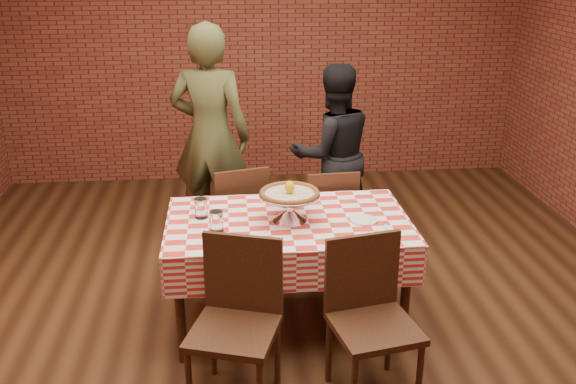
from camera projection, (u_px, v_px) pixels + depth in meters
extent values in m
plane|color=black|center=(293.00, 321.00, 4.37)|extent=(6.00, 6.00, 0.00)
plane|color=maroon|center=(263.00, 45.00, 6.63)|extent=(5.50, 0.00, 5.50)
cube|color=#452815|center=(288.00, 272.00, 4.24)|extent=(1.55, 0.93, 0.75)
cylinder|color=beige|center=(290.00, 194.00, 4.03)|extent=(0.44, 0.44, 0.03)
ellipsoid|color=yellow|center=(290.00, 187.00, 4.01)|extent=(0.07, 0.07, 0.08)
cylinder|color=white|center=(217.00, 221.00, 3.91)|extent=(0.08, 0.08, 0.13)
cylinder|color=white|center=(201.00, 208.00, 4.11)|extent=(0.08, 0.08, 0.13)
cylinder|color=white|center=(364.00, 220.00, 4.08)|extent=(0.18, 0.18, 0.01)
cube|color=white|center=(387.00, 229.00, 3.96)|extent=(0.05, 0.04, 0.00)
cube|color=white|center=(388.00, 226.00, 4.00)|extent=(0.06, 0.05, 0.00)
cube|color=silver|center=(287.00, 194.00, 4.32)|extent=(0.13, 0.12, 0.15)
imported|color=#444525|center=(210.00, 136.00, 5.29)|extent=(0.78, 0.62, 1.87)
imported|color=black|center=(333.00, 154.00, 5.38)|extent=(0.83, 0.69, 1.53)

